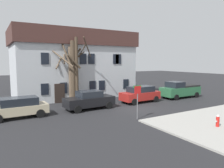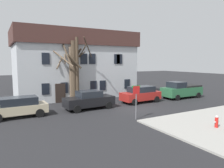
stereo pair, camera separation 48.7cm
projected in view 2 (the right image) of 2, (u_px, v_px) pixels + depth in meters
ground_plane at (137, 109)px, 19.90m from camera, size 120.00×120.00×0.00m
building_main at (75, 64)px, 27.40m from camera, size 15.00×8.44×8.26m
tree_bare_near at (70, 71)px, 22.79m from camera, size 3.19×3.50×6.07m
tree_bare_mid at (74, 70)px, 22.75m from camera, size 2.46×2.49×6.73m
tree_bare_far at (78, 68)px, 22.68m from camera, size 2.68×2.96×7.10m
car_beige_wagon at (18, 107)px, 16.79m from camera, size 4.50×2.06×1.64m
car_black_sedan at (89, 100)px, 19.73m from camera, size 4.80×2.26×1.74m
car_red_wagon at (141, 94)px, 22.88m from camera, size 4.59×2.19×1.78m
pickup_truck_green at (181, 90)px, 25.67m from camera, size 5.30×2.27×2.04m
fire_hydrant at (217, 121)px, 13.85m from camera, size 0.42×0.22×0.82m
street_sign_pole at (136, 96)px, 16.03m from camera, size 0.76×0.07×2.66m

